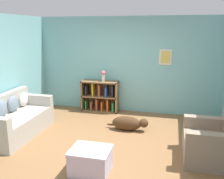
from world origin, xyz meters
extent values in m
plane|color=brown|center=(0.00, 0.00, 0.00)|extent=(14.00, 14.00, 0.00)
cube|color=#7AB7BC|center=(0.00, 2.25, 1.30)|extent=(5.60, 0.10, 2.60)
cube|color=silver|center=(1.00, 2.19, 1.55)|extent=(0.32, 0.02, 0.40)
cube|color=#DBBC56|center=(1.00, 2.18, 1.55)|extent=(0.24, 0.01, 0.32)
cube|color=#ADA89E|center=(-2.03, 0.01, 0.22)|extent=(0.83, 1.78, 0.45)
cube|color=#ADA89E|center=(-2.37, 0.01, 0.67)|extent=(0.16, 1.78, 0.44)
cube|color=#ADA89E|center=(-2.03, 0.82, 0.57)|extent=(0.83, 0.16, 0.25)
ellipsoid|color=slate|center=(-2.25, -0.20, 0.64)|extent=(0.14, 0.38, 0.38)
ellipsoid|color=slate|center=(-2.25, 0.22, 0.63)|extent=(0.14, 0.37, 0.37)
ellipsoid|color=beige|center=(-2.25, 0.63, 0.61)|extent=(0.14, 0.33, 0.33)
cube|color=olive|center=(-1.23, 2.00, 0.43)|extent=(0.04, 0.36, 0.87)
cube|color=olive|center=(-0.25, 2.00, 0.43)|extent=(0.04, 0.36, 0.87)
cube|color=olive|center=(-0.74, 2.17, 0.43)|extent=(1.02, 0.02, 0.87)
cube|color=olive|center=(-0.74, 2.00, 0.02)|extent=(1.02, 0.36, 0.04)
cube|color=olive|center=(-0.74, 2.00, 0.43)|extent=(1.02, 0.36, 0.04)
cube|color=olive|center=(-0.74, 2.00, 0.85)|extent=(1.02, 0.36, 0.04)
cube|color=#287A3D|center=(-1.12, 1.99, 0.16)|extent=(0.03, 0.27, 0.28)
cube|color=black|center=(-1.11, 1.99, 0.59)|extent=(0.04, 0.27, 0.29)
cube|color=brown|center=(-0.97, 1.99, 0.15)|extent=(0.04, 0.27, 0.26)
cube|color=gold|center=(-0.92, 1.99, 0.63)|extent=(0.04, 0.27, 0.35)
cube|color=brown|center=(-0.81, 1.99, 0.19)|extent=(0.05, 0.27, 0.34)
cube|color=brown|center=(-0.73, 1.99, 0.61)|extent=(0.05, 0.27, 0.33)
cube|color=orange|center=(-0.66, 1.99, 0.15)|extent=(0.03, 0.27, 0.27)
cube|color=#234C9E|center=(-0.54, 1.99, 0.59)|extent=(0.05, 0.27, 0.27)
cube|color=orange|center=(-0.50, 1.99, 0.19)|extent=(0.03, 0.27, 0.35)
cube|color=black|center=(-0.36, 1.99, 0.60)|extent=(0.05, 0.27, 0.31)
cube|color=#287A3D|center=(-0.34, 1.99, 0.15)|extent=(0.05, 0.27, 0.27)
cube|color=gray|center=(1.90, -0.14, 0.22)|extent=(0.88, 0.98, 0.44)
cube|color=gray|center=(1.90, -0.53, 0.55)|extent=(0.88, 0.18, 0.22)
cube|color=gray|center=(1.90, 0.26, 0.55)|extent=(0.88, 0.18, 0.22)
cube|color=#BCB2D1|center=(-0.01, -1.02, 0.20)|extent=(0.62, 0.51, 0.41)
cube|color=silver|center=(-0.01, -1.02, 0.39)|extent=(0.64, 0.54, 0.03)
ellipsoid|color=#472D19|center=(0.24, 0.83, 0.16)|extent=(0.68, 0.30, 0.33)
sphere|color=#472D19|center=(0.63, 0.83, 0.21)|extent=(0.21, 0.21, 0.21)
ellipsoid|color=#472D19|center=(-0.15, 0.87, 0.08)|extent=(0.20, 0.05, 0.05)
cylinder|color=silver|center=(-0.64, 2.00, 0.96)|extent=(0.09, 0.09, 0.18)
sphere|color=#E06B70|center=(-0.64, 2.00, 1.10)|extent=(0.12, 0.12, 0.12)
camera|label=1|loc=(1.19, -4.46, 2.28)|focal=40.00mm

